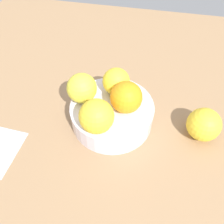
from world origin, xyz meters
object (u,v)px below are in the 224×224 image
at_px(fruit_bowl, 112,114).
at_px(orange_in_bowl_2, 82,88).
at_px(orange_in_bowl_1, 97,116).
at_px(orange_loose_0, 204,125).
at_px(orange_in_bowl_3, 126,98).
at_px(orange_in_bowl_0, 116,81).

relative_size(fruit_bowl, orange_in_bowl_2, 2.84).
distance_m(orange_in_bowl_1, orange_loose_0, 0.24).
bearing_deg(orange_in_bowl_2, orange_in_bowl_3, 173.14).
height_order(fruit_bowl, orange_in_bowl_3, orange_in_bowl_3).
xyz_separation_m(orange_in_bowl_0, orange_in_bowl_2, (0.07, 0.04, 0.00)).
height_order(orange_in_bowl_1, orange_in_bowl_3, orange_in_bowl_1).
height_order(orange_in_bowl_0, orange_in_bowl_1, orange_in_bowl_1).
bearing_deg(fruit_bowl, orange_in_bowl_1, 73.66).
xyz_separation_m(orange_in_bowl_2, orange_loose_0, (-0.27, 0.01, -0.05)).
distance_m(fruit_bowl, orange_loose_0, 0.20).
bearing_deg(orange_loose_0, orange_in_bowl_3, 0.64).
relative_size(orange_in_bowl_1, orange_in_bowl_3, 1.02).
relative_size(orange_in_bowl_2, orange_loose_0, 0.90).
bearing_deg(fruit_bowl, orange_in_bowl_2, -7.67).
xyz_separation_m(orange_in_bowl_0, orange_in_bowl_3, (-0.03, 0.05, 0.00)).
bearing_deg(orange_in_bowl_3, orange_in_bowl_1, 50.90).
height_order(orange_in_bowl_0, orange_loose_0, orange_in_bowl_0).
height_order(fruit_bowl, orange_in_bowl_1, orange_in_bowl_1).
bearing_deg(orange_in_bowl_1, fruit_bowl, -106.34).
distance_m(orange_in_bowl_3, orange_loose_0, 0.18).
bearing_deg(orange_in_bowl_1, orange_in_bowl_2, -54.94).
distance_m(orange_in_bowl_0, orange_loose_0, 0.21).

